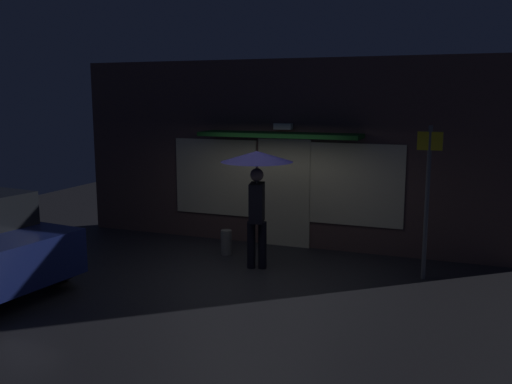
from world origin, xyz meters
The scene contains 5 objects.
ground_plane centered at (0.00, 0.00, 0.00)m, with size 18.00×18.00×0.00m, color #26262B.
building_facade centered at (0.00, 2.34, 1.87)m, with size 9.20×1.00×3.77m.
person_with_umbrella centered at (0.03, 0.56, 1.71)m, with size 1.26×1.26×2.10m.
street_sign_post centered at (2.86, 1.01, 1.45)m, with size 0.40×0.07×2.57m.
sidewalk_bollard centered at (-0.84, 1.17, 0.24)m, with size 0.21×0.21×0.48m, color slate.
Camera 1 is at (3.47, -8.47, 3.04)m, focal length 39.32 mm.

